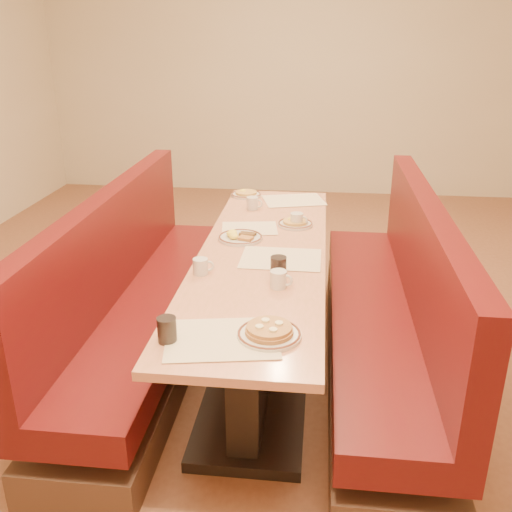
# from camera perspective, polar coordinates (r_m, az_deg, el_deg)

# --- Properties ---
(ground) EXTENTS (8.00, 8.00, 0.00)m
(ground) POSITION_cam_1_polar(r_m,az_deg,el_deg) (3.53, 0.61, -10.92)
(ground) COLOR #9E6647
(ground) RESTS_ON ground
(room_envelope) EXTENTS (6.04, 8.04, 2.82)m
(room_envelope) POSITION_cam_1_polar(r_m,az_deg,el_deg) (2.97, 0.77, 22.23)
(room_envelope) COLOR beige
(room_envelope) RESTS_ON ground
(diner_table) EXTENTS (0.70, 2.50, 0.75)m
(diner_table) POSITION_cam_1_polar(r_m,az_deg,el_deg) (3.34, 0.63, -5.53)
(diner_table) COLOR black
(diner_table) RESTS_ON ground
(booth_left) EXTENTS (0.55, 2.50, 1.05)m
(booth_left) POSITION_cam_1_polar(r_m,az_deg,el_deg) (3.49, -11.45, -4.97)
(booth_left) COLOR #4C3326
(booth_left) RESTS_ON ground
(booth_right) EXTENTS (0.55, 2.50, 1.05)m
(booth_right) POSITION_cam_1_polar(r_m,az_deg,el_deg) (3.36, 13.21, -6.24)
(booth_right) COLOR #4C3326
(booth_right) RESTS_ON ground
(placemat_near_left) EXTENTS (0.50, 0.41, 0.00)m
(placemat_near_left) POSITION_cam_1_polar(r_m,az_deg,el_deg) (2.32, -3.40, -8.25)
(placemat_near_left) COLOR beige
(placemat_near_left) RESTS_ON diner_table
(placemat_near_right) EXTENTS (0.43, 0.33, 0.00)m
(placemat_near_right) POSITION_cam_1_polar(r_m,az_deg,el_deg) (3.08, 2.50, -0.25)
(placemat_near_right) COLOR beige
(placemat_near_right) RESTS_ON diner_table
(placemat_far_left) EXTENTS (0.37, 0.30, 0.00)m
(placemat_far_left) POSITION_cam_1_polar(r_m,az_deg,el_deg) (3.54, -0.65, 2.79)
(placemat_far_left) COLOR beige
(placemat_far_left) RESTS_ON diner_table
(placemat_far_right) EXTENTS (0.49, 0.42, 0.00)m
(placemat_far_right) POSITION_cam_1_polar(r_m,az_deg,el_deg) (4.14, 3.79, 5.59)
(placemat_far_right) COLOR beige
(placemat_far_right) RESTS_ON diner_table
(pancake_plate) EXTENTS (0.26, 0.26, 0.06)m
(pancake_plate) POSITION_cam_1_polar(r_m,az_deg,el_deg) (2.32, 1.33, -7.65)
(pancake_plate) COLOR beige
(pancake_plate) RESTS_ON diner_table
(eggs_plate) EXTENTS (0.26, 0.26, 0.05)m
(eggs_plate) POSITION_cam_1_polar(r_m,az_deg,el_deg) (3.36, -1.64, 1.93)
(eggs_plate) COLOR beige
(eggs_plate) RESTS_ON diner_table
(extra_plate_mid) EXTENTS (0.22, 0.22, 0.04)m
(extra_plate_mid) POSITION_cam_1_polar(r_m,az_deg,el_deg) (3.61, 3.94, 3.29)
(extra_plate_mid) COLOR beige
(extra_plate_mid) RESTS_ON diner_table
(extra_plate_far) EXTENTS (0.22, 0.22, 0.05)m
(extra_plate_far) POSITION_cam_1_polar(r_m,az_deg,el_deg) (4.25, -1.00, 6.22)
(extra_plate_far) COLOR beige
(extra_plate_far) RESTS_ON diner_table
(coffee_mug_a) EXTENTS (0.11, 0.08, 0.09)m
(coffee_mug_a) POSITION_cam_1_polar(r_m,az_deg,el_deg) (2.73, 2.31, -2.32)
(coffee_mug_a) COLOR beige
(coffee_mug_a) RESTS_ON diner_table
(coffee_mug_b) EXTENTS (0.11, 0.08, 0.08)m
(coffee_mug_b) POSITION_cam_1_polar(r_m,az_deg,el_deg) (2.90, -5.51, -1.01)
(coffee_mug_b) COLOR beige
(coffee_mug_b) RESTS_ON diner_table
(coffee_mug_c) EXTENTS (0.11, 0.08, 0.09)m
(coffee_mug_c) POSITION_cam_1_polar(r_m,az_deg,el_deg) (3.59, 4.14, 3.65)
(coffee_mug_c) COLOR beige
(coffee_mug_c) RESTS_ON diner_table
(coffee_mug_d) EXTENTS (0.11, 0.08, 0.09)m
(coffee_mug_d) POSITION_cam_1_polar(r_m,az_deg,el_deg) (3.92, -0.31, 5.32)
(coffee_mug_d) COLOR beige
(coffee_mug_d) RESTS_ON diner_table
(soda_tumbler_near) EXTENTS (0.08, 0.08, 0.11)m
(soda_tumbler_near) POSITION_cam_1_polar(r_m,az_deg,el_deg) (2.30, -8.89, -7.31)
(soda_tumbler_near) COLOR black
(soda_tumbler_near) RESTS_ON diner_table
(soda_tumbler_mid) EXTENTS (0.08, 0.08, 0.11)m
(soda_tumbler_mid) POSITION_cam_1_polar(r_m,az_deg,el_deg) (2.84, 2.26, -1.14)
(soda_tumbler_mid) COLOR black
(soda_tumbler_mid) RESTS_ON diner_table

